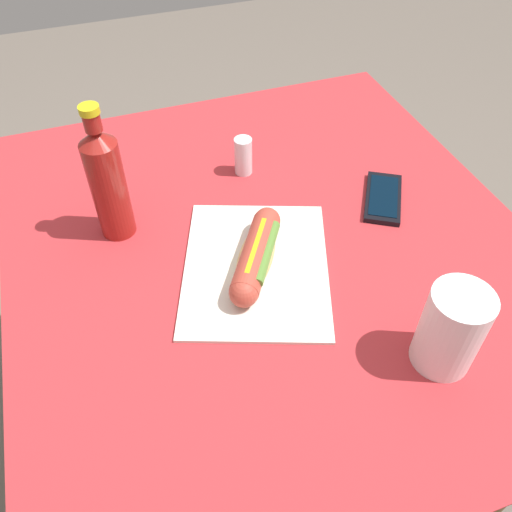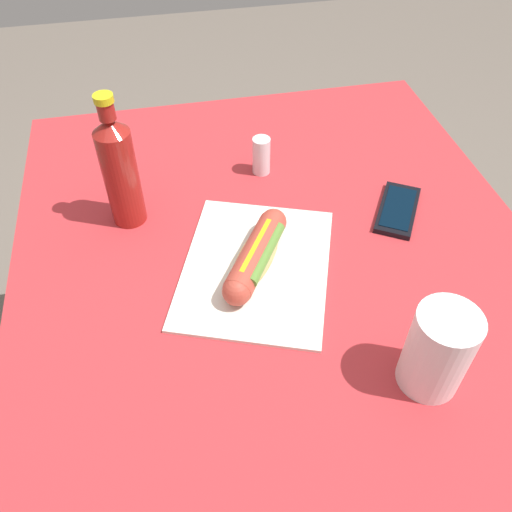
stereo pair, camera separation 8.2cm
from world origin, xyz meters
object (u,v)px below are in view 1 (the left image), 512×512
cell_phone (383,198)px  drinking_cup (451,330)px  salt_shaker (243,156)px  hot_dog (257,255)px  soda_bottle (107,182)px

cell_phone → drinking_cup: 0.37m
drinking_cup → salt_shaker: bearing=-166.1°
salt_shaker → cell_phone: bearing=52.2°
hot_dog → cell_phone: size_ratio=1.20×
soda_bottle → drinking_cup: size_ratio=1.82×
hot_dog → drinking_cup: 0.33m
drinking_cup → salt_shaker: drinking_cup is taller
drinking_cup → cell_phone: bearing=164.2°
soda_bottle → drinking_cup: 0.59m
cell_phone → salt_shaker: 0.29m
soda_bottle → cell_phone: bearing=80.2°
salt_shaker → soda_bottle: bearing=-71.6°
hot_dog → soda_bottle: soda_bottle is taller
drinking_cup → hot_dog: bearing=-143.1°
cell_phone → hot_dog: bearing=-73.3°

